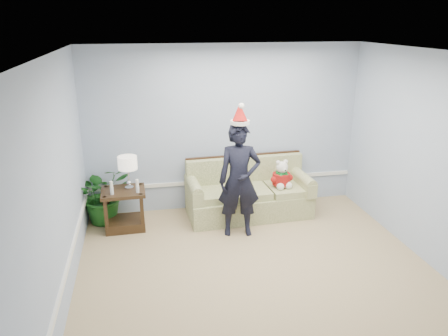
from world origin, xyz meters
TOP-DOWN VIEW (x-y plane):
  - room_shell at (0.00, 0.00)m, footprint 4.54×5.04m
  - wainscot_trim at (-1.18, 1.18)m, footprint 4.49×4.99m
  - sofa at (0.31, 2.09)m, footprint 2.00×0.92m
  - side_table at (-1.66, 1.93)m, footprint 0.65×0.55m
  - table_lamp at (-1.57, 1.99)m, footprint 0.28×0.28m
  - candle_pair at (-1.63, 1.80)m, footprint 0.42×0.05m
  - houseplant at (-1.98, 2.24)m, footprint 1.08×1.03m
  - man at (0.01, 1.43)m, footprint 0.66×0.47m
  - santa_hat at (0.01, 1.44)m, footprint 0.30×0.33m
  - teddy_bear at (0.82, 1.94)m, footprint 0.32×0.34m

SIDE VIEW (x-z plane):
  - side_table at x=-1.66m, z-range -0.07..0.55m
  - sofa at x=0.31m, z-range -0.13..0.79m
  - wainscot_trim at x=-1.18m, z-range 0.42..0.48m
  - houseplant at x=-1.98m, z-range 0.00..0.93m
  - teddy_bear at x=0.82m, z-range 0.42..0.88m
  - candle_pair at x=-1.63m, z-range 0.61..0.82m
  - man at x=0.01m, z-range 0.00..1.68m
  - table_lamp at x=-1.57m, z-range 0.75..1.26m
  - room_shell at x=0.00m, z-range -0.02..2.72m
  - santa_hat at x=0.01m, z-range 1.65..1.96m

